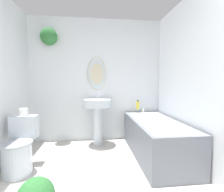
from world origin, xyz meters
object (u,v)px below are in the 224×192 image
object	(u,v)px
toilet	(19,149)
shampoo_bottle	(138,105)
toilet_paper_roll	(24,112)
pedestal_sink	(97,111)
bathtub	(156,137)

from	to	relation	value
toilet	shampoo_bottle	bearing A→B (deg)	27.00
toilet_paper_roll	pedestal_sink	bearing A→B (deg)	30.52
toilet	bathtub	xyz separation A→B (m)	(1.94, 0.26, -0.00)
toilet	pedestal_sink	bearing A→B (deg)	37.71
pedestal_sink	bathtub	bearing A→B (deg)	-30.46
pedestal_sink	shampoo_bottle	distance (m)	0.81
toilet	shampoo_bottle	xyz separation A→B (m)	(1.82, 0.93, 0.42)
pedestal_sink	shampoo_bottle	bearing A→B (deg)	9.57
toilet	toilet_paper_roll	bearing A→B (deg)	90.00
pedestal_sink	shampoo_bottle	world-z (taller)	pedestal_sink
shampoo_bottle	toilet	bearing A→B (deg)	-153.00
pedestal_sink	toilet_paper_roll	bearing A→B (deg)	-149.48
toilet	pedestal_sink	xyz separation A→B (m)	(1.03, 0.79, 0.34)
toilet	pedestal_sink	world-z (taller)	pedestal_sink
toilet_paper_roll	toilet	bearing A→B (deg)	-90.00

